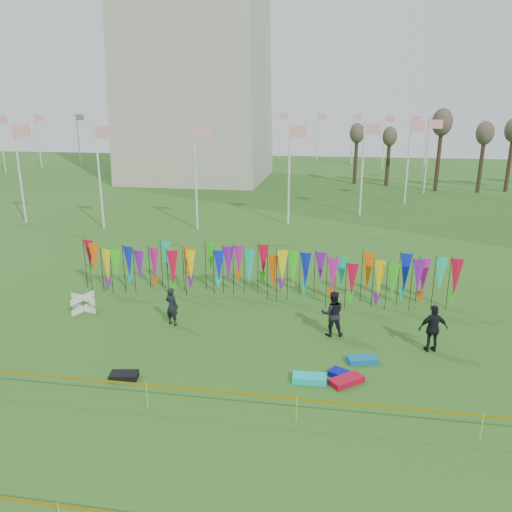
% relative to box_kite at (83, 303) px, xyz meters
% --- Properties ---
extents(ground, '(160.00, 160.00, 0.00)m').
position_rel_box_kite_xyz_m(ground, '(7.61, -4.57, -0.42)').
color(ground, '#265317').
rests_on(ground, ground).
extents(flagpole_ring, '(57.40, 56.16, 8.00)m').
position_rel_box_kite_xyz_m(flagpole_ring, '(-6.39, 43.43, 3.58)').
color(flagpole_ring, silver).
rests_on(flagpole_ring, ground).
extents(banner_row, '(18.64, 0.64, 2.45)m').
position_rel_box_kite_xyz_m(banner_row, '(7.89, 3.01, 1.15)').
color(banner_row, black).
rests_on(banner_row, ground).
extents(caution_tape_near, '(26.00, 0.02, 0.90)m').
position_rel_box_kite_xyz_m(caution_tape_near, '(7.39, -6.87, 0.36)').
color(caution_tape_near, '#F4BF05').
rests_on(caution_tape_near, ground).
extents(box_kite, '(0.75, 0.75, 0.83)m').
position_rel_box_kite_xyz_m(box_kite, '(0.00, 0.00, 0.00)').
color(box_kite, red).
rests_on(box_kite, ground).
extents(person_left, '(0.74, 0.64, 1.70)m').
position_rel_box_kite_xyz_m(person_left, '(4.54, -0.69, 0.44)').
color(person_left, black).
rests_on(person_left, ground).
extents(person_mid, '(1.02, 0.71, 1.95)m').
position_rel_box_kite_xyz_m(person_mid, '(11.44, -0.64, 0.56)').
color(person_mid, black).
rests_on(person_mid, ground).
extents(person_right, '(1.22, 0.84, 1.92)m').
position_rel_box_kite_xyz_m(person_right, '(15.31, -1.44, 0.54)').
color(person_right, black).
rests_on(person_right, ground).
extents(kite_bag_turquoise, '(1.19, 0.63, 0.23)m').
position_rel_box_kite_xyz_m(kite_bag_turquoise, '(10.75, -4.46, -0.30)').
color(kite_bag_turquoise, '#0DC7BD').
rests_on(kite_bag_turquoise, ground).
extents(kite_bag_blue, '(1.13, 0.94, 0.21)m').
position_rel_box_kite_xyz_m(kite_bag_blue, '(11.93, -4.02, -0.31)').
color(kite_bag_blue, '#090F99').
rests_on(kite_bag_blue, ground).
extents(kite_bag_red, '(1.27, 1.19, 0.22)m').
position_rel_box_kite_xyz_m(kite_bag_red, '(12.02, -4.38, -0.31)').
color(kite_bag_red, '#AD0B25').
rests_on(kite_bag_red, ground).
extents(kite_bag_black, '(1.04, 0.72, 0.22)m').
position_rel_box_kite_xyz_m(kite_bag_black, '(4.31, -5.34, -0.31)').
color(kite_bag_black, black).
rests_on(kite_bag_black, ground).
extents(kite_bag_teal, '(1.18, 0.79, 0.21)m').
position_rel_box_kite_xyz_m(kite_bag_teal, '(12.62, -2.79, -0.31)').
color(kite_bag_teal, '#0B63A1').
rests_on(kite_bag_teal, ground).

